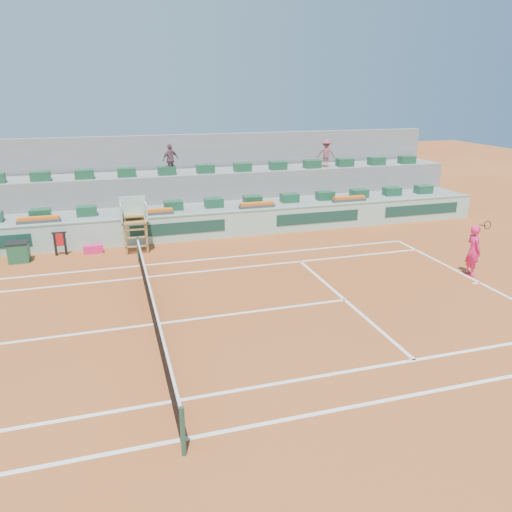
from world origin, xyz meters
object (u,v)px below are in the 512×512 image
object	(u,v)px
umpire_chair	(134,217)
drink_cooler_a	(19,252)
tennis_player	(473,251)
player_bag	(93,249)

from	to	relation	value
umpire_chair	drink_cooler_a	bearing A→B (deg)	-179.32
drink_cooler_a	tennis_player	distance (m)	18.09
drink_cooler_a	tennis_player	xyz separation A→B (m)	(16.81, -6.65, 0.57)
umpire_chair	tennis_player	bearing A→B (deg)	-29.02
player_bag	umpire_chair	xyz separation A→B (m)	(1.81, -0.26, 1.36)
drink_cooler_a	tennis_player	bearing A→B (deg)	-21.57
player_bag	umpire_chair	world-z (taller)	umpire_chair
player_bag	tennis_player	xyz separation A→B (m)	(13.90, -6.96, 0.81)
player_bag	drink_cooler_a	size ratio (longest dim) A/B	0.98
player_bag	tennis_player	size ratio (longest dim) A/B	0.36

